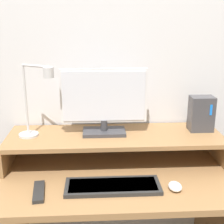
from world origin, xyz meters
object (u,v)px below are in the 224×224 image
object	(u,v)px
mouse	(175,186)
desk_lamp	(36,102)
monitor	(104,101)
keyboard	(113,186)
remote_control	(39,192)
router_dock	(201,114)

from	to	relation	value
mouse	desk_lamp	bearing A→B (deg)	155.70
mouse	monitor	bearing A→B (deg)	132.40
keyboard	remote_control	distance (m)	0.33
monitor	desk_lamp	distance (m)	0.34
monitor	desk_lamp	world-z (taller)	desk_lamp
router_dock	keyboard	bearing A→B (deg)	-147.02
desk_lamp	keyboard	world-z (taller)	desk_lamp
monitor	desk_lamp	bearing A→B (deg)	-172.60
monitor	remote_control	distance (m)	0.55
monitor	mouse	distance (m)	0.55
router_dock	monitor	bearing A→B (deg)	-178.18
keyboard	mouse	xyz separation A→B (m)	(0.28, -0.03, 0.01)
router_dock	remote_control	world-z (taller)	router_dock
mouse	keyboard	bearing A→B (deg)	173.92
monitor	mouse	size ratio (longest dim) A/B	5.52
monitor	keyboard	xyz separation A→B (m)	(0.03, -0.30, -0.32)
desk_lamp	mouse	xyz separation A→B (m)	(0.64, -0.29, -0.32)
monitor	router_dock	world-z (taller)	monitor
router_dock	mouse	bearing A→B (deg)	-121.83
desk_lamp	remote_control	distance (m)	0.44
keyboard	remote_control	world-z (taller)	keyboard
monitor	router_dock	distance (m)	0.53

